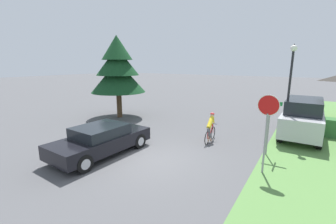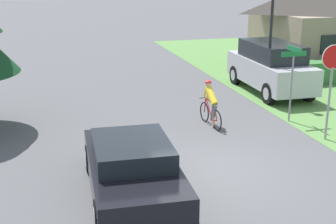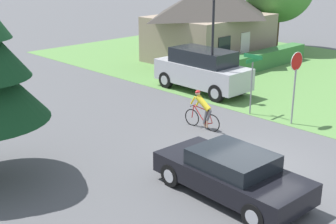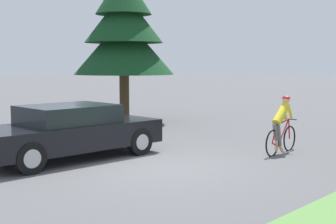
% 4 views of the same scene
% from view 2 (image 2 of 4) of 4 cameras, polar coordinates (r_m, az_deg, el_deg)
% --- Properties ---
extents(ground_plane, '(140.00, 140.00, 0.00)m').
position_cam_2_polar(ground_plane, '(12.14, 4.90, -7.18)').
color(ground_plane, '#515154').
extents(cottage_house, '(8.16, 6.09, 4.80)m').
position_cam_2_polar(cottage_house, '(26.92, 19.60, 10.84)').
color(cottage_house, gray).
rests_on(cottage_house, ground).
extents(sedan_left_lane, '(2.12, 4.51, 1.31)m').
position_cam_2_polar(sedan_left_lane, '(10.72, -4.41, -6.67)').
color(sedan_left_lane, black).
rests_on(sedan_left_lane, ground).
extents(cyclist, '(0.44, 1.67, 1.50)m').
position_cam_2_polar(cyclist, '(15.32, 5.25, 0.88)').
color(cyclist, black).
rests_on(cyclist, ground).
extents(parked_suv_right, '(2.02, 4.97, 2.09)m').
position_cam_2_polar(parked_suv_right, '(19.92, 12.39, 5.37)').
color(parked_suv_right, '#B7B7BC').
rests_on(parked_suv_right, ground).
extents(stop_sign, '(0.73, 0.07, 2.89)m').
position_cam_2_polar(stop_sign, '(14.48, 19.35, 4.47)').
color(stop_sign, gray).
rests_on(stop_sign, ground).
extents(street_lamp, '(0.31, 0.31, 4.89)m').
position_cam_2_polar(street_lamp, '(18.20, 12.53, 11.09)').
color(street_lamp, black).
rests_on(street_lamp, ground).
extents(street_name_sign, '(0.90, 0.90, 2.55)m').
position_cam_2_polar(street_name_sign, '(15.99, 14.95, 4.97)').
color(street_name_sign, gray).
rests_on(street_name_sign, ground).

